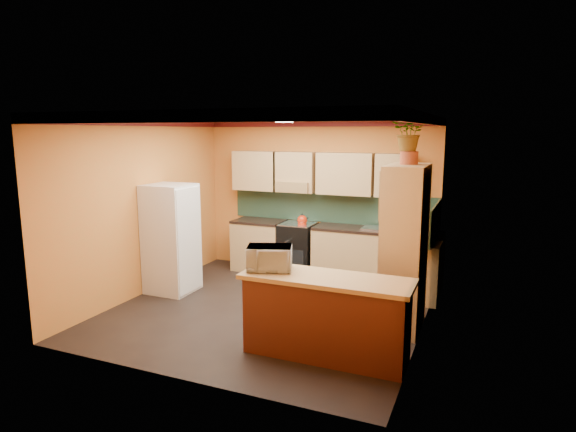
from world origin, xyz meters
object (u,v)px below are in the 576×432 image
object	(u,v)px
pantry	(405,248)
stove	(298,249)
base_cabinets_back	(332,253)
fridge	(171,238)
breakfast_bar	(326,319)
microwave	(269,258)

from	to	relation	value
pantry	stove	bearing A→B (deg)	141.53
base_cabinets_back	fridge	world-z (taller)	fridge
base_cabinets_back	breakfast_bar	world-z (taller)	same
base_cabinets_back	stove	xyz separation A→B (m)	(-0.62, -0.00, 0.02)
base_cabinets_back	fridge	distance (m)	2.70
fridge	pantry	size ratio (longest dim) A/B	0.81
breakfast_bar	microwave	xyz separation A→B (m)	(-0.69, 0.00, 0.63)
base_cabinets_back	breakfast_bar	xyz separation A→B (m)	(0.83, -2.83, 0.00)
stove	breakfast_bar	bearing A→B (deg)	-62.83
fridge	breakfast_bar	size ratio (longest dim) A/B	0.94
fridge	pantry	xyz separation A→B (m)	(3.60, -0.06, 0.20)
stove	breakfast_bar	world-z (taller)	stove
stove	fridge	bearing A→B (deg)	-132.74
microwave	stove	bearing A→B (deg)	85.43
base_cabinets_back	microwave	distance (m)	2.91
pantry	breakfast_bar	xyz separation A→B (m)	(-0.65, -1.16, -0.61)
fridge	stove	bearing A→B (deg)	47.26
base_cabinets_back	breakfast_bar	distance (m)	2.95
fridge	breakfast_bar	bearing A→B (deg)	-22.43
stove	microwave	distance (m)	3.00
breakfast_bar	base_cabinets_back	bearing A→B (deg)	106.32
pantry	microwave	xyz separation A→B (m)	(-1.34, -1.16, 0.02)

